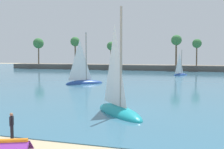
{
  "coord_description": "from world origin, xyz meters",
  "views": [
    {
      "loc": [
        8.05,
        -4.11,
        5.26
      ],
      "look_at": [
        2.45,
        16.17,
        3.56
      ],
      "focal_mm": 39.19,
      "sensor_mm": 36.0,
      "label": 1
    }
  ],
  "objects_px": {
    "person_at_waterline": "(12,125)",
    "sailboat_near_shore": "(84,79)",
    "sailboat_mid_bay": "(180,73)",
    "sailboat_far_left": "(118,103)"
  },
  "relations": [
    {
      "from": "sailboat_far_left",
      "to": "sailboat_near_shore",
      "type": "bearing_deg",
      "value": 119.64
    },
    {
      "from": "person_at_waterline",
      "to": "sailboat_near_shore",
      "type": "bearing_deg",
      "value": 103.16
    },
    {
      "from": "sailboat_mid_bay",
      "to": "sailboat_far_left",
      "type": "xyz_separation_m",
      "value": [
        -5.49,
        -43.93,
        0.27
      ]
    },
    {
      "from": "sailboat_mid_bay",
      "to": "sailboat_far_left",
      "type": "distance_m",
      "value": 44.27
    },
    {
      "from": "sailboat_near_shore",
      "to": "sailboat_far_left",
      "type": "xyz_separation_m",
      "value": [
        11.41,
        -20.06,
        0.01
      ]
    },
    {
      "from": "person_at_waterline",
      "to": "sailboat_mid_bay",
      "type": "distance_m",
      "value": 53.07
    },
    {
      "from": "sailboat_near_shore",
      "to": "sailboat_far_left",
      "type": "bearing_deg",
      "value": -60.36
    },
    {
      "from": "person_at_waterline",
      "to": "sailboat_far_left",
      "type": "xyz_separation_m",
      "value": [
        4.83,
        8.13,
        0.07
      ]
    },
    {
      "from": "person_at_waterline",
      "to": "sailboat_mid_bay",
      "type": "bearing_deg",
      "value": 78.8
    },
    {
      "from": "sailboat_near_shore",
      "to": "sailboat_mid_bay",
      "type": "xyz_separation_m",
      "value": [
        16.9,
        23.88,
        -0.26
      ]
    }
  ]
}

